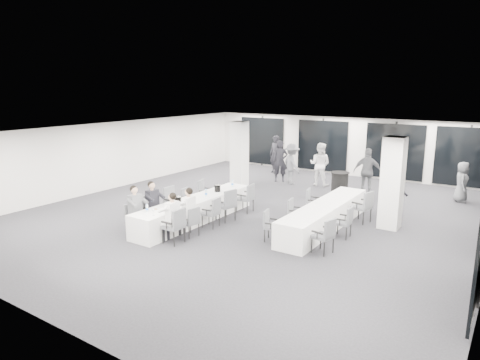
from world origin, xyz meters
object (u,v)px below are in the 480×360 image
Objects in this scene: chair_main_left_far at (204,192)px; ice_bucket_far at (217,188)px; standing_guest_c at (292,161)px; chair_main_left_fourth at (188,199)px; chair_main_left_mid at (173,201)px; chair_main_right_far at (247,196)px; standing_guest_b at (320,161)px; chair_main_right_second at (191,220)px; standing_guest_g at (276,152)px; chair_side_right_near at (326,234)px; chair_side_left_far at (312,201)px; chair_main_left_near at (133,216)px; chair_main_left_second at (150,209)px; chair_side_right_far at (364,205)px; cocktail_table at (340,185)px; standing_guest_e at (462,179)px; banquet_table_side at (325,216)px; standing_guest_d at (368,169)px; ice_bucket_near at (178,201)px; chair_main_right_fourth at (227,203)px; standing_guest_h at (398,190)px; chair_side_right_mid at (345,220)px; standing_guest_a at (280,158)px; chair_main_right_mid at (213,211)px; chair_side_left_mid at (294,211)px; banquet_table_main at (196,210)px.

chair_main_left_far is 4.14× the size of ice_bucket_far.
chair_main_left_fourth is at bearing 117.41° from standing_guest_c.
standing_guest_c reaches higher than chair_main_left_mid.
chair_main_right_far is 0.47× the size of standing_guest_b.
standing_guest_g is (-2.55, 9.53, 0.56)m from chair_main_right_second.
chair_side_left_far is at bearing 43.16° from chair_side_right_near.
standing_guest_b reaches higher than ice_bucket_far.
chair_main_left_mid is 1.19× the size of chair_main_right_second.
chair_main_left_near is 8.51m from standing_guest_c.
chair_main_right_far is at bearing 145.00° from chair_main_left_second.
chair_side_right_far is (0.01, 3.08, 0.05)m from chair_side_right_near.
chair_main_left_mid is 8.55m from standing_guest_g.
chair_main_left_mid reaches higher than chair_main_left_far.
cocktail_table is 4.33× the size of ice_bucket_far.
chair_side_left_far is (2.03, 0.82, -0.04)m from chair_main_right_far.
standing_guest_g reaches higher than chair_main_left_fourth.
standing_guest_b is at bearing -13.72° from standing_guest_g.
chair_main_left_far is 9.59m from standing_guest_e.
chair_main_right_far is at bearing 123.63° from standing_guest_e.
chair_side_right_far is at bearing 105.32° from chair_main_left_fourth.
chair_main_left_near is 0.41× the size of standing_guest_g.
banquet_table_side is 4.94× the size of cocktail_table.
standing_guest_d reaches higher than ice_bucket_near.
chair_main_right_fourth is 0.49× the size of standing_guest_b.
standing_guest_h reaches higher than chair_side_right_near.
chair_side_right_far is 4.41× the size of ice_bucket_far.
chair_main_left_far is 1.11× the size of chair_main_right_second.
chair_main_left_mid is (-0.01, 1.02, 0.04)m from chair_main_left_second.
standing_guest_a is at bearing 40.85° from chair_side_right_mid.
standing_guest_g reaches higher than chair_side_right_near.
chair_main_left_near is 0.85× the size of chair_side_right_far.
standing_guest_d is at bearing 158.53° from chair_side_left_far.
chair_main_right_mid is 0.88× the size of chair_main_right_fourth.
standing_guest_g reaches higher than chair_side_left_mid.
banquet_table_main is 4.54m from chair_side_right_near.
banquet_table_main is 2.82× the size of standing_guest_h.
standing_guest_e is 0.97× the size of standing_guest_h.
banquet_table_main is at bearing 139.34° from chair_main_left_second.
standing_guest_c is 5.63m from standing_guest_h.
chair_main_left_near is (-0.83, -1.87, 0.12)m from banquet_table_main.
chair_main_right_mid is 0.43× the size of standing_guest_b.
standing_guest_d reaches higher than cocktail_table.
standing_guest_a is (-0.58, 6.71, 0.69)m from banquet_table_main.
chair_main_right_far is 3.99× the size of ice_bucket_near.
standing_guest_d is at bearing 145.09° from chair_main_left_second.
chair_side_right_far reaches higher than chair_main_right_second.
chair_side_left_mid is 0.41× the size of standing_guest_b.
chair_main_left_fourth is 7.29m from standing_guest_d.
chair_main_right_fourth is at bearing 46.74° from chair_main_left_far.
chair_main_right_fourth is at bearing -79.56° from chair_side_left_mid.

